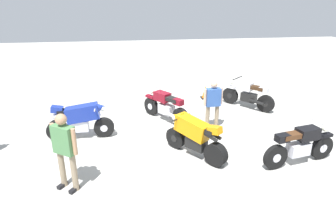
% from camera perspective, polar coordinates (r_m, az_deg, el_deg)
% --- Properties ---
extents(ground_plane, '(40.00, 40.00, 0.00)m').
position_cam_1_polar(ground_plane, '(9.26, -2.93, -4.20)').
color(ground_plane, '#ADAAA3').
extents(motorcycle_maroon_cruiser, '(1.33, 1.76, 1.09)m').
position_cam_1_polar(motorcycle_maroon_cruiser, '(10.02, -0.48, 1.13)').
color(motorcycle_maroon_cruiser, black).
rests_on(motorcycle_maroon_cruiser, ground).
extents(motorcycle_black_cruiser, '(2.07, 0.71, 1.09)m').
position_cam_1_polar(motorcycle_black_cruiser, '(8.18, 23.89, -5.80)').
color(motorcycle_black_cruiser, black).
rests_on(motorcycle_black_cruiser, ground).
extents(motorcycle_blue_sportbike, '(1.95, 0.70, 1.14)m').
position_cam_1_polar(motorcycle_blue_sportbike, '(9.13, -16.39, -1.40)').
color(motorcycle_blue_sportbike, black).
rests_on(motorcycle_blue_sportbike, ground).
extents(motorcycle_orange_sportbike, '(1.36, 1.65, 1.14)m').
position_cam_1_polar(motorcycle_orange_sportbike, '(7.83, 5.10, -4.49)').
color(motorcycle_orange_sportbike, black).
rests_on(motorcycle_orange_sportbike, ground).
extents(motorcycle_silver_cruiser, '(1.48, 1.64, 1.09)m').
position_cam_1_polar(motorcycle_silver_cruiser, '(11.59, 15.01, 3.24)').
color(motorcycle_silver_cruiser, black).
rests_on(motorcycle_silver_cruiser, ground).
extents(person_in_blue_shirt, '(0.63, 0.34, 1.59)m').
position_cam_1_polar(person_in_blue_shirt, '(9.37, 8.57, 1.80)').
color(person_in_blue_shirt, gray).
rests_on(person_in_blue_shirt, ground).
extents(person_in_green_shirt, '(0.61, 0.52, 1.78)m').
position_cam_1_polar(person_in_green_shirt, '(6.70, -19.12, -6.29)').
color(person_in_green_shirt, gray).
rests_on(person_in_green_shirt, ground).
extents(traffic_cone, '(0.36, 0.36, 0.53)m').
position_cam_1_polar(traffic_cone, '(12.42, 7.16, 3.79)').
color(traffic_cone, black).
rests_on(traffic_cone, ground).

